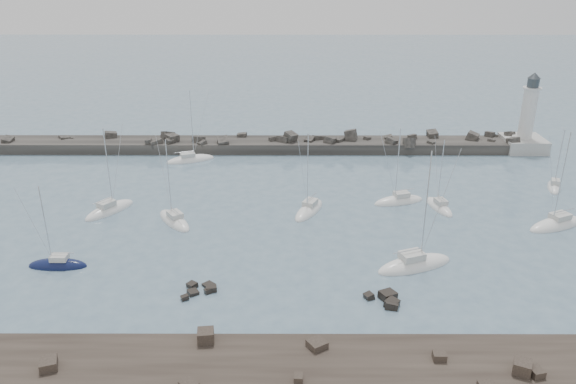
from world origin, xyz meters
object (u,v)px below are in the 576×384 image
at_px(sailboat_5, 174,221).
at_px(sailboat_6, 309,211).
at_px(sailboat_11, 554,187).
at_px(sailboat_10, 556,225).
at_px(sailboat_2, 58,265).
at_px(lighthouse, 525,133).
at_px(sailboat_7, 414,265).
at_px(sailboat_8, 399,201).
at_px(sailboat_3, 110,211).
at_px(sailboat_4, 190,160).
at_px(sailboat_9, 439,207).

relative_size(sailboat_5, sailboat_6, 0.99).
bearing_deg(sailboat_11, sailboat_10, -112.49).
xyz_separation_m(sailboat_2, sailboat_6, (28.69, 14.83, 0.00)).
bearing_deg(lighthouse, sailboat_2, -148.65).
bearing_deg(sailboat_2, sailboat_7, 0.11).
relative_size(sailboat_2, sailboat_5, 0.88).
distance_m(sailboat_8, sailboat_10, 20.43).
distance_m(sailboat_6, sailboat_10, 32.11).
distance_m(sailboat_2, sailboat_11, 69.87).
xyz_separation_m(sailboat_2, sailboat_7, (40.04, 0.07, 0.02)).
bearing_deg(sailboat_3, sailboat_7, -20.78).
height_order(sailboat_6, sailboat_7, sailboat_7).
xyz_separation_m(lighthouse, sailboat_7, (-27.90, -41.32, -2.94)).
bearing_deg(sailboat_5, sailboat_7, -21.42).
bearing_deg(sailboat_3, sailboat_4, 69.70).
distance_m(sailboat_9, sailboat_11, 20.49).
bearing_deg(sailboat_3, sailboat_5, -18.79).
bearing_deg(sailboat_6, sailboat_3, -179.77).
height_order(sailboat_4, sailboat_5, sailboat_4).
relative_size(sailboat_6, sailboat_7, 0.83).
height_order(lighthouse, sailboat_7, lighthouse).
bearing_deg(lighthouse, sailboat_11, -96.61).
relative_size(sailboat_6, sailboat_11, 1.25).
bearing_deg(sailboat_7, lighthouse, 55.97).
bearing_deg(sailboat_5, sailboat_11, 12.18).
xyz_separation_m(sailboat_2, sailboat_9, (46.74, 15.98, -0.00)).
distance_m(sailboat_3, sailboat_9, 45.30).
height_order(sailboat_6, sailboat_11, sailboat_6).
bearing_deg(sailboat_9, sailboat_11, 21.09).
xyz_separation_m(lighthouse, sailboat_4, (-58.84, -6.01, -2.97)).
bearing_deg(sailboat_3, lighthouse, 21.86).
relative_size(sailboat_7, sailboat_10, 1.07).
bearing_deg(sailboat_10, sailboat_5, 178.73).
bearing_deg(sailboat_8, sailboat_4, 151.68).
bearing_deg(sailboat_2, sailboat_10, 9.75).
relative_size(lighthouse, sailboat_2, 1.38).
relative_size(sailboat_4, sailboat_11, 1.33).
bearing_deg(sailboat_7, sailboat_10, 26.79).
xyz_separation_m(sailboat_6, sailboat_10, (31.80, -4.43, 0.01)).
height_order(sailboat_6, sailboat_8, sailboat_6).
bearing_deg(sailboat_10, sailboat_9, 157.91).
distance_m(lighthouse, sailboat_5, 64.46).
bearing_deg(sailboat_10, lighthouse, 76.48).
height_order(sailboat_2, sailboat_5, sailboat_5).
bearing_deg(sailboat_5, sailboat_3, 161.21).
xyz_separation_m(sailboat_5, sailboat_8, (30.58, 6.43, 0.00)).
xyz_separation_m(sailboat_3, sailboat_11, (64.40, 8.64, -0.01)).
distance_m(sailboat_4, sailboat_11, 58.01).
bearing_deg(sailboat_4, sailboat_10, -25.93).
xyz_separation_m(sailboat_8, sailboat_9, (5.23, -1.94, -0.00)).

